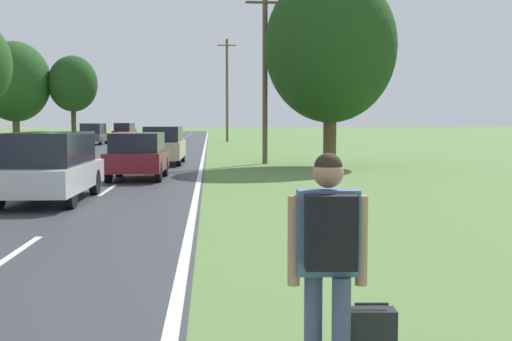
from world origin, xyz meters
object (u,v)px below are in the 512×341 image
(hitchhiker_person, at_px, (328,245))
(car_maroon_hatchback_mid_near, at_px, (138,155))
(tree_far_back, at_px, (73,84))
(car_dark_grey_suv_receding, at_px, (93,133))
(car_silver_suv_approaching, at_px, (50,165))
(tree_left_verge, at_px, (331,47))
(tree_mid_treeline, at_px, (15,82))
(car_red_van_distant, at_px, (124,132))
(car_black_van_horizon, at_px, (127,130))
(car_champagne_suv_mid_far, at_px, (164,144))

(hitchhiker_person, bearing_deg, car_maroon_hatchback_mid_near, 14.28)
(tree_far_back, bearing_deg, car_maroon_hatchback_mid_near, -75.60)
(hitchhiker_person, distance_m, tree_far_back, 62.68)
(car_dark_grey_suv_receding, bearing_deg, tree_far_back, 19.73)
(car_dark_grey_suv_receding, bearing_deg, car_silver_suv_approaching, -171.39)
(tree_left_verge, relative_size, tree_mid_treeline, 0.88)
(tree_left_verge, xyz_separation_m, car_red_van_distant, (-13.72, 35.58, -4.31))
(hitchhiker_person, xyz_separation_m, tree_far_back, (-14.48, 60.81, 4.58))
(tree_mid_treeline, relative_size, car_black_van_horizon, 2.36)
(tree_left_verge, distance_m, car_maroon_hatchback_mid_near, 10.82)
(car_black_van_horizon, bearing_deg, tree_far_back, 167.11)
(hitchhiker_person, bearing_deg, tree_far_back, 16.82)
(tree_left_verge, height_order, car_dark_grey_suv_receding, tree_left_verge)
(tree_mid_treeline, distance_m, tree_far_back, 5.53)
(tree_mid_treeline, height_order, car_maroon_hatchback_mid_near, tree_mid_treeline)
(car_black_van_horizon, bearing_deg, car_red_van_distant, -173.17)
(tree_mid_treeline, bearing_deg, car_dark_grey_suv_receding, -47.72)
(car_maroon_hatchback_mid_near, distance_m, car_red_van_distant, 42.08)
(car_champagne_suv_mid_far, bearing_deg, hitchhiker_person, 7.77)
(car_red_van_distant, bearing_deg, tree_mid_treeline, 85.48)
(tree_left_verge, height_order, car_silver_suv_approaching, tree_left_verge)
(tree_far_back, relative_size, car_red_van_distant, 1.99)
(car_champagne_suv_mid_far, xyz_separation_m, car_red_van_distant, (-6.28, 33.99, 0.02))
(hitchhiker_person, xyz_separation_m, tree_left_verge, (4.44, 23.55, 4.16))
(car_champagne_suv_mid_far, xyz_separation_m, car_black_van_horizon, (-8.01, 50.07, -0.03))
(tree_mid_treeline, bearing_deg, car_red_van_distant, -6.56)
(hitchhiker_person, height_order, tree_left_verge, tree_left_verge)
(car_dark_grey_suv_receding, relative_size, car_black_van_horizon, 1.13)
(car_silver_suv_approaching, xyz_separation_m, car_maroon_hatchback_mid_near, (1.50, 5.93, -0.06))
(tree_left_verge, xyz_separation_m, tree_mid_treeline, (-24.43, 36.81, 0.59))
(tree_far_back, xyz_separation_m, car_dark_grey_suv_receding, (3.84, -10.73, -4.73))
(tree_mid_treeline, bearing_deg, car_black_van_horizon, 58.83)
(tree_mid_treeline, xyz_separation_m, tree_far_back, (5.51, 0.46, -0.17))
(car_maroon_hatchback_mid_near, height_order, car_black_van_horizon, car_black_van_horizon)
(car_silver_suv_approaching, bearing_deg, car_dark_grey_suv_receding, -170.53)
(hitchhiker_person, distance_m, car_silver_suv_approaching, 12.51)
(car_champagne_suv_mid_far, relative_size, car_black_van_horizon, 1.16)
(tree_mid_treeline, height_order, tree_far_back, tree_mid_treeline)
(tree_far_back, height_order, car_champagne_suv_mid_far, tree_far_back)
(hitchhiker_person, height_order, car_red_van_distant, car_red_van_distant)
(tree_mid_treeline, distance_m, car_dark_grey_suv_receding, 14.73)
(car_champagne_suv_mid_far, bearing_deg, car_black_van_horizon, -169.95)
(hitchhiker_person, bearing_deg, car_champagne_suv_mid_far, 10.23)
(car_maroon_hatchback_mid_near, bearing_deg, hitchhiker_person, 12.18)
(tree_left_verge, bearing_deg, car_black_van_horizon, 106.65)
(tree_left_verge, relative_size, car_silver_suv_approaching, 1.87)
(tree_left_verge, xyz_separation_m, car_dark_grey_suv_receding, (-15.09, 26.53, -4.31))
(car_maroon_hatchback_mid_near, bearing_deg, car_champagne_suv_mid_far, 178.73)
(car_red_van_distant, height_order, car_black_van_horizon, car_red_van_distant)
(car_champagne_suv_mid_far, distance_m, car_red_van_distant, 34.57)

